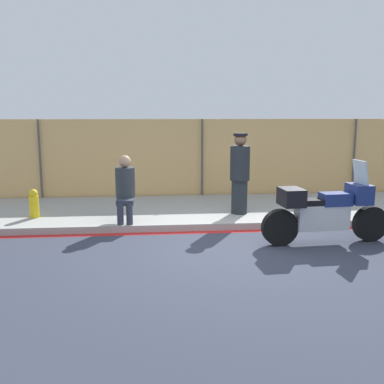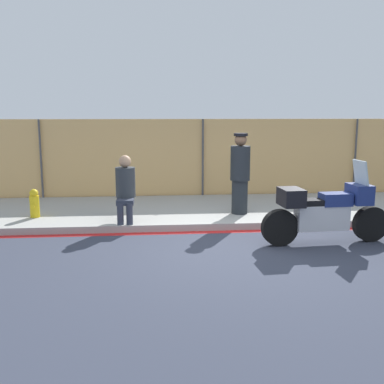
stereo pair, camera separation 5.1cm
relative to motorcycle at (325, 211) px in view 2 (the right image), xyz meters
name	(u,v)px [view 2 (the right image)]	position (x,y,z in m)	size (l,w,h in m)	color
ground_plane	(230,249)	(-1.69, -0.17, -0.58)	(120.00, 120.00, 0.00)	#333847
sidewalk	(210,210)	(-1.69, 2.54, -0.51)	(30.21, 3.08, 0.14)	#9E9E99
curb_paint_stripe	(221,232)	(-1.69, 0.90, -0.58)	(30.21, 0.18, 0.01)	red
storefront_fence	(202,160)	(-1.69, 4.17, 0.47)	(28.70, 0.17, 2.10)	#E5B26B
motorcycle	(325,211)	(0.00, 0.00, 0.00)	(2.33, 0.60, 1.46)	black
officer_standing	(240,173)	(-1.15, 1.87, 0.42)	(0.41, 0.41, 1.70)	#1E2328
person_seated_on_curb	(125,185)	(-3.52, 1.45, 0.27)	(0.39, 0.67, 1.30)	#2D3342
fire_hydrant	(34,203)	(-5.41, 1.89, -0.16)	(0.19, 0.24, 0.59)	gold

